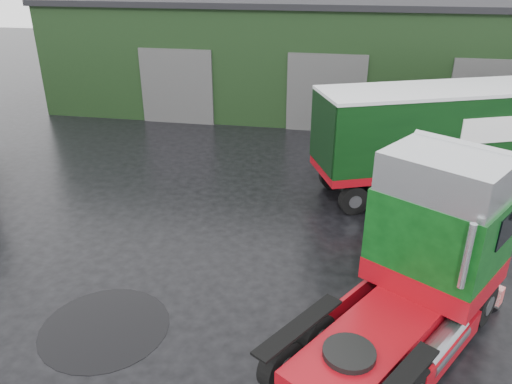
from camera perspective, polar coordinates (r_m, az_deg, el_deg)
ground at (r=14.59m, az=-3.81°, el=-9.60°), size 100.00×100.00×0.00m
warehouse at (r=32.01m, az=8.76°, el=15.64°), size 32.40×12.40×6.30m
hero_tractor at (r=11.26m, az=15.97°, el=-8.61°), size 6.40×7.67×4.45m
lorry_right at (r=20.78m, az=23.71°, el=5.57°), size 15.68×8.48×4.15m
tree_back_a at (r=42.71m, az=-1.90°, el=20.39°), size 4.40×4.40×9.50m
tree_back_b at (r=42.38m, az=20.87°, el=17.47°), size 4.40×4.40×7.50m
puddle_0 at (r=13.35m, az=-16.90°, el=-14.59°), size 3.19×3.19×0.01m
puddle_1 at (r=15.11m, az=22.22°, el=-10.32°), size 2.23×2.23×0.01m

